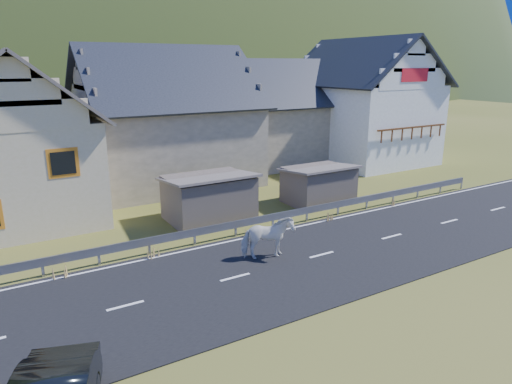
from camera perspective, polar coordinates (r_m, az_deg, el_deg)
ground at (r=18.96m, az=8.20°, el=-7.88°), size 160.00×160.00×0.00m
road at (r=18.96m, az=8.20°, el=-7.82°), size 60.00×7.00×0.04m
lane_markings at (r=18.95m, az=8.20°, el=-7.76°), size 60.00×6.60×0.01m
guardrail at (r=21.54m, az=2.14°, el=-3.20°), size 28.10×0.09×0.75m
shed_left at (r=22.82m, az=-5.93°, el=-0.76°), size 4.30×3.30×2.40m
shed_right at (r=25.74m, az=7.80°, el=0.85°), size 3.80×2.90×2.20m
house_cream at (r=25.65m, az=-28.22°, el=6.74°), size 7.80×9.80×8.30m
house_stone_a at (r=30.30m, az=-11.26°, el=9.91°), size 10.80×9.80×8.90m
house_stone_b at (r=36.60m, az=2.80°, el=10.51°), size 9.80×8.80×8.10m
house_white at (r=37.92m, az=13.15°, el=11.57°), size 8.80×10.80×9.70m
mountain at (r=196.04m, az=-25.77°, el=6.08°), size 440.00×280.00×260.00m
horse at (r=18.14m, az=1.43°, el=-5.74°), size 1.43×2.22×1.73m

